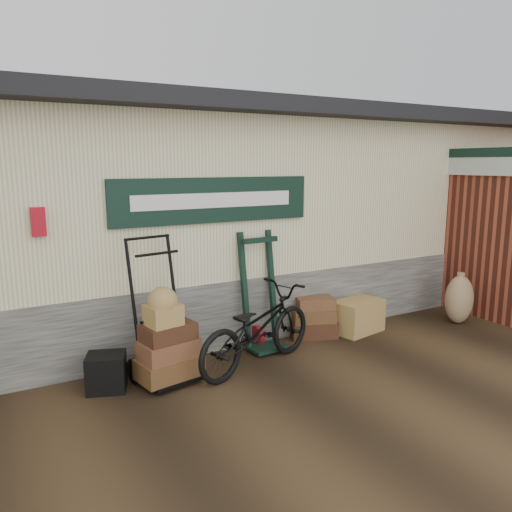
{
  "coord_description": "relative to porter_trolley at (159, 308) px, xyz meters",
  "views": [
    {
      "loc": [
        -2.86,
        -4.58,
        2.4
      ],
      "look_at": [
        0.24,
        0.9,
        1.22
      ],
      "focal_mm": 35.0,
      "sensor_mm": 36.0,
      "label": 1
    }
  ],
  "objects": [
    {
      "name": "wicker_hamper",
      "position": [
        2.98,
        0.13,
        -0.59
      ],
      "size": [
        0.79,
        0.59,
        0.46
      ],
      "primitive_type": "cube",
      "rotation": [
        0.0,
        0.0,
        0.19
      ],
      "color": "#906139",
      "rests_on": "ground"
    },
    {
      "name": "black_trunk",
      "position": [
        -0.61,
        -0.01,
        -0.62
      ],
      "size": [
        0.49,
        0.46,
        0.4
      ],
      "primitive_type": "cube",
      "rotation": [
        0.0,
        0.0,
        -0.35
      ],
      "color": "black",
      "rests_on": "ground"
    },
    {
      "name": "green_barrow",
      "position": [
        1.45,
        0.26,
        -0.05
      ],
      "size": [
        0.58,
        0.5,
        1.53
      ],
      "primitive_type": null,
      "rotation": [
        0.0,
        0.0,
        0.06
      ],
      "color": "black",
      "rests_on": "ground"
    },
    {
      "name": "bicycle",
      "position": [
        1.09,
        -0.27,
        -0.28
      ],
      "size": [
        1.19,
        1.95,
        1.07
      ],
      "primitive_type": "imported",
      "rotation": [
        0.0,
        0.0,
        1.89
      ],
      "color": "black",
      "rests_on": "ground"
    },
    {
      "name": "burlap_sack_left",
      "position": [
        4.58,
        -0.32,
        -0.45
      ],
      "size": [
        0.47,
        0.4,
        0.73
      ],
      "primitive_type": "ellipsoid",
      "rotation": [
        0.0,
        0.0,
        0.04
      ],
      "color": "brown",
      "rests_on": "ground"
    },
    {
      "name": "porter_trolley",
      "position": [
        0.0,
        0.0,
        0.0
      ],
      "size": [
        0.91,
        0.75,
        1.63
      ],
      "primitive_type": null,
      "rotation": [
        0.0,
        0.0,
        0.18
      ],
      "color": "black",
      "rests_on": "ground"
    },
    {
      "name": "suitcase_stack",
      "position": [
        2.31,
        0.29,
        -0.53
      ],
      "size": [
        0.74,
        0.6,
        0.57
      ],
      "primitive_type": null,
      "rotation": [
        0.0,
        0.0,
        -0.34
      ],
      "color": "#372311",
      "rests_on": "ground"
    },
    {
      "name": "station_building",
      "position": [
        1.18,
        2.18,
        0.8
      ],
      "size": [
        14.4,
        4.1,
        3.2
      ],
      "color": "#4C4C47",
      "rests_on": "ground"
    },
    {
      "name": "ground",
      "position": [
        1.18,
        -0.56,
        -0.82
      ],
      "size": [
        80.0,
        80.0,
        0.0
      ],
      "primitive_type": "plane",
      "color": "black",
      "rests_on": "ground"
    },
    {
      "name": "brick_outbuilding",
      "position": [
        5.88,
        0.63,
        0.49
      ],
      "size": [
        1.71,
        4.51,
        2.62
      ],
      "color": "maroon",
      "rests_on": "ground"
    }
  ]
}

